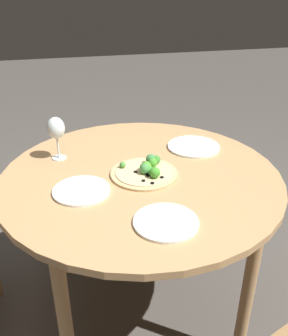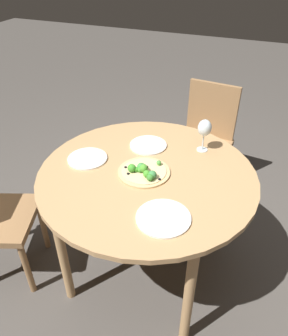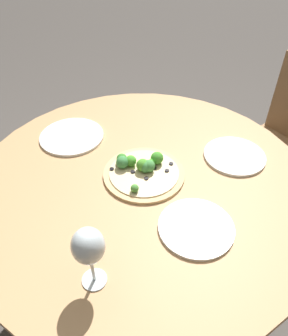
# 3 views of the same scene
# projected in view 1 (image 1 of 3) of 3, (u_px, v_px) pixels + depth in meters

# --- Properties ---
(ground_plane) EXTENTS (12.00, 12.00, 0.00)m
(ground_plane) POSITION_uv_depth(u_px,v_px,m) (141.00, 308.00, 1.84)
(ground_plane) COLOR #4C4742
(dining_table) EXTENTS (1.11, 1.11, 0.76)m
(dining_table) POSITION_uv_depth(u_px,v_px,m) (141.00, 191.00, 1.52)
(dining_table) COLOR tan
(dining_table) RESTS_ON ground_plane
(pizza) EXTENTS (0.26, 0.26, 0.06)m
(pizza) POSITION_uv_depth(u_px,v_px,m) (146.00, 171.00, 1.47)
(pizza) COLOR tan
(pizza) RESTS_ON dining_table
(wine_glass) EXTENTS (0.07, 0.07, 0.19)m
(wine_glass) POSITION_uv_depth(u_px,v_px,m) (56.00, 129.00, 1.54)
(wine_glass) COLOR silver
(wine_glass) RESTS_ON dining_table
(plate_near) EXTENTS (0.21, 0.21, 0.01)m
(plate_near) POSITION_uv_depth(u_px,v_px,m) (81.00, 191.00, 1.36)
(plate_near) COLOR white
(plate_near) RESTS_ON dining_table
(plate_far) EXTENTS (0.23, 0.23, 0.01)m
(plate_far) POSITION_uv_depth(u_px,v_px,m) (193.00, 147.00, 1.69)
(plate_far) COLOR white
(plate_far) RESTS_ON dining_table
(plate_side) EXTENTS (0.21, 0.21, 0.01)m
(plate_side) POSITION_uv_depth(u_px,v_px,m) (166.00, 222.00, 1.19)
(plate_side) COLOR white
(plate_side) RESTS_ON dining_table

